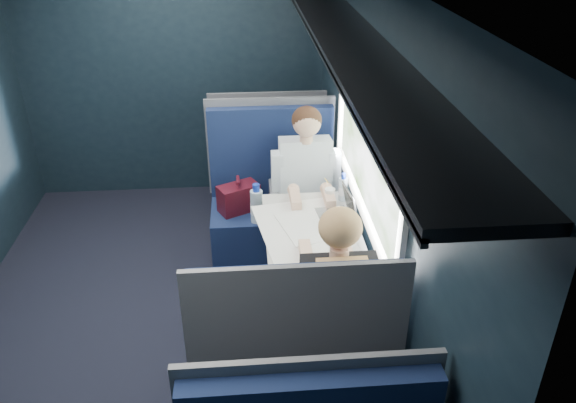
{
  "coord_description": "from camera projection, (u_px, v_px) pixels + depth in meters",
  "views": [
    {
      "loc": [
        0.64,
        -3.11,
        2.68
      ],
      "look_at": [
        0.9,
        0.0,
        0.95
      ],
      "focal_mm": 35.0,
      "sensor_mm": 36.0,
      "label": 1
    }
  ],
  "objects": [
    {
      "name": "ground",
      "position": [
        161.0,
        325.0,
        3.96
      ],
      "size": [
        2.8,
        4.2,
        0.01
      ],
      "primitive_type": "cube",
      "color": "black"
    },
    {
      "name": "room_shell",
      "position": [
        137.0,
        128.0,
        3.25
      ],
      "size": [
        3.0,
        4.4,
        2.4
      ],
      "color": "black",
      "rests_on": "ground"
    },
    {
      "name": "table",
      "position": [
        308.0,
        239.0,
        3.72
      ],
      "size": [
        0.62,
        1.0,
        0.74
      ],
      "color": "#54565E",
      "rests_on": "ground"
    },
    {
      "name": "seat_bay_near",
      "position": [
        272.0,
        207.0,
        4.58
      ],
      "size": [
        1.04,
        0.62,
        1.26
      ],
      "color": "#0C1638",
      "rests_on": "ground"
    },
    {
      "name": "seat_bay_far",
      "position": [
        292.0,
        365.0,
        3.06
      ],
      "size": [
        1.04,
        0.62,
        1.26
      ],
      "color": "#0C1638",
      "rests_on": "ground"
    },
    {
      "name": "seat_row_front",
      "position": [
        267.0,
        161.0,
        5.39
      ],
      "size": [
        1.04,
        0.51,
        1.16
      ],
      "color": "#0C1638",
      "rests_on": "ground"
    },
    {
      "name": "man",
      "position": [
        306.0,
        183.0,
        4.3
      ],
      "size": [
        0.53,
        0.56,
        1.32
      ],
      "color": "black",
      "rests_on": "ground"
    },
    {
      "name": "woman",
      "position": [
        335.0,
        298.0,
        3.07
      ],
      "size": [
        0.53,
        0.56,
        1.32
      ],
      "color": "black",
      "rests_on": "ground"
    },
    {
      "name": "papers",
      "position": [
        304.0,
        231.0,
        3.65
      ],
      "size": [
        0.68,
        0.88,
        0.01
      ],
      "primitive_type": "cube",
      "rotation": [
        0.0,
        0.0,
        0.17
      ],
      "color": "white",
      "rests_on": "table"
    },
    {
      "name": "laptop",
      "position": [
        342.0,
        211.0,
        3.77
      ],
      "size": [
        0.24,
        0.3,
        0.21
      ],
      "color": "silver",
      "rests_on": "table"
    },
    {
      "name": "bottle_small",
      "position": [
        343.0,
        188.0,
        3.98
      ],
      "size": [
        0.06,
        0.06,
        0.21
      ],
      "color": "silver",
      "rests_on": "table"
    },
    {
      "name": "cup",
      "position": [
        330.0,
        195.0,
        3.99
      ],
      "size": [
        0.07,
        0.07,
        0.1
      ],
      "primitive_type": "cylinder",
      "color": "white",
      "rests_on": "table"
    }
  ]
}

